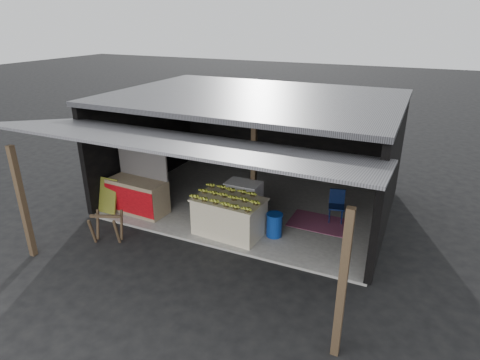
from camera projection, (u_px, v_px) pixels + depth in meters
The scene contains 13 objects.
ground at pixel (208, 247), 9.09m from camera, with size 80.00×80.00×0.00m, color black.
concrete_slab at pixel (252, 203), 11.19m from camera, with size 7.00×5.00×0.06m, color gray.
shophouse at pixel (257, 128), 10.67m from camera, with size 7.40×7.29×3.02m.
banana_table at pixel (229, 216), 9.39m from camera, with size 1.68×1.10×0.89m.
banana_pile at pixel (229, 195), 9.19m from camera, with size 1.49×0.90×0.18m, color gold, non-canonical shape.
white_crate at pixel (243, 200), 10.15m from camera, with size 0.87×0.60×0.96m.
neighbor_stall at pixel (138, 194), 10.46m from camera, with size 1.60×0.79×1.61m.
green_signboard at pixel (107, 195), 10.44m from camera, with size 0.62×0.04×0.92m, color black.
sawhorse at pixel (107, 225), 9.15m from camera, with size 0.80×0.79×0.68m.
water_barrel at pixel (274, 225), 9.33m from camera, with size 0.37×0.37×0.54m, color navy.
plastic_chair at pixel (337, 203), 10.00m from camera, with size 0.45×0.45×0.81m.
magenta_rug at pixel (320, 223), 10.01m from camera, with size 1.50×1.00×0.01m, color maroon.
picture_frames at pixel (278, 117), 12.55m from camera, with size 1.62×0.04×0.46m.
Camera 1 is at (3.97, -6.83, 4.82)m, focal length 30.00 mm.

